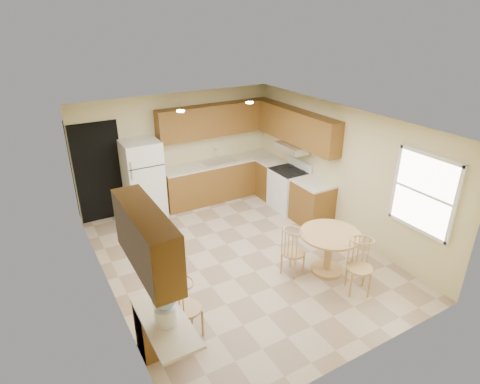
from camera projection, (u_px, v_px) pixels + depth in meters
floor at (240, 257)px, 7.27m from camera, size 5.50×5.50×0.00m
ceiling at (240, 122)px, 6.23m from camera, size 4.50×5.50×0.02m
wall_back at (178, 150)px, 8.92m from camera, size 4.50×0.02×2.50m
wall_front at (360, 282)px, 4.58m from camera, size 4.50×0.02×2.50m
wall_left at (104, 228)px, 5.73m from camera, size 0.02×5.50×2.50m
wall_right at (340, 170)px, 7.77m from camera, size 0.02×5.50×2.50m
doorway at (99, 173)px, 8.19m from camera, size 0.90×0.02×2.10m
base_cab_back at (220, 180)px, 9.42m from camera, size 2.75×0.60×0.87m
counter_back at (220, 162)px, 9.23m from camera, size 2.75×0.63×0.04m
base_cab_right_a at (272, 180)px, 9.44m from camera, size 0.60×0.59×0.87m
counter_right_a at (273, 162)px, 9.25m from camera, size 0.63×0.59×0.04m
base_cab_right_b at (312, 203)px, 8.29m from camera, size 0.60×0.80×0.87m
counter_right_b at (314, 183)px, 8.10m from camera, size 0.63×0.80×0.04m
upper_cab_back at (216, 120)px, 8.94m from camera, size 2.75×0.33×0.70m
upper_cab_right at (297, 127)px, 8.40m from camera, size 0.33×2.42×0.70m
upper_cab_left at (146, 239)px, 4.29m from camera, size 0.33×1.40×0.70m
sink at (219, 161)px, 9.21m from camera, size 0.78×0.44×0.01m
range_hood at (294, 147)px, 8.52m from camera, size 0.50×0.76×0.14m
desk_pedestal at (157, 327)px, 5.17m from camera, size 0.48×0.42×0.72m
desk_top at (165, 322)px, 4.71m from camera, size 0.50×1.20×0.04m
window at (424, 193)px, 6.20m from camera, size 0.06×1.12×1.30m
can_light_a at (181, 111)px, 6.96m from camera, size 0.14×0.14×0.02m
can_light_b at (249, 103)px, 7.59m from camera, size 0.14×0.14×0.02m
refrigerator at (143, 180)px, 8.38m from camera, size 0.75×0.73×1.69m
stove at (289, 189)px, 8.88m from camera, size 0.65×0.76×1.09m
dining_table at (329, 247)px, 6.68m from camera, size 1.01×1.01×0.75m
chair_table_a at (297, 249)px, 6.55m from camera, size 0.38×0.49×0.85m
chair_table_b at (365, 264)px, 6.10m from camera, size 0.40×0.47×0.91m
chair_desk at (190, 306)px, 5.27m from camera, size 0.39×0.51×0.89m
water_crock at (165, 305)px, 4.56m from camera, size 0.28×0.28×0.57m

